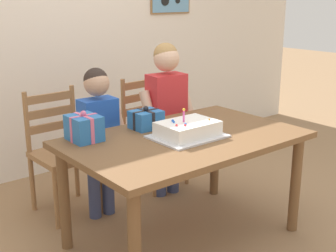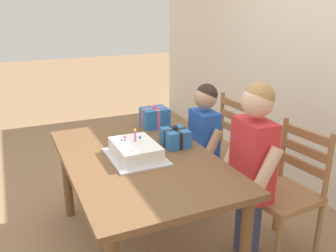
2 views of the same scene
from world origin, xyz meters
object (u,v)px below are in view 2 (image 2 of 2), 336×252
(gift_box_beside_cake, at_px, (155,117))
(child_older, at_px, (253,157))
(gift_box_red_large, at_px, (175,137))
(birthday_cake, at_px, (136,151))
(dining_table, at_px, (140,169))
(chair_right, at_px, (285,191))
(child_younger, at_px, (204,137))
(chair_left, at_px, (219,149))

(gift_box_beside_cake, height_order, child_older, child_older)
(gift_box_red_large, bearing_deg, birthday_cake, -75.33)
(dining_table, distance_m, gift_box_beside_cake, 0.65)
(chair_right, bearing_deg, child_older, -101.28)
(dining_table, relative_size, gift_box_beside_cake, 7.04)
(chair_right, distance_m, child_younger, 0.75)
(dining_table, distance_m, chair_right, 1.00)
(gift_box_red_large, distance_m, child_older, 0.56)
(dining_table, xyz_separation_m, chair_left, (-0.42, 0.90, -0.17))
(dining_table, height_order, child_older, child_older)
(birthday_cake, xyz_separation_m, gift_box_beside_cake, (-0.53, 0.36, 0.03))
(gift_box_red_large, bearing_deg, chair_left, 119.53)
(dining_table, bearing_deg, child_younger, 111.73)
(child_younger, bearing_deg, child_older, -0.03)
(birthday_cake, bearing_deg, dining_table, 96.00)
(gift_box_beside_cake, height_order, chair_left, chair_left)
(birthday_cake, xyz_separation_m, gift_box_red_large, (-0.09, 0.33, 0.01))
(gift_box_red_large, xyz_separation_m, child_younger, (-0.17, 0.34, -0.11))
(child_older, bearing_deg, chair_right, 78.72)
(gift_box_beside_cake, bearing_deg, child_younger, 47.79)
(chair_left, bearing_deg, chair_right, -0.01)
(birthday_cake, bearing_deg, gift_box_red_large, 104.67)
(gift_box_red_large, bearing_deg, child_younger, 116.95)
(gift_box_beside_cake, height_order, chair_right, chair_right)
(gift_box_beside_cake, relative_size, chair_left, 0.23)
(birthday_cake, height_order, chair_left, chair_left)
(chair_right, height_order, child_older, child_older)
(chair_right, distance_m, child_older, 0.39)
(chair_left, distance_m, child_younger, 0.37)
(child_younger, bearing_deg, chair_left, 122.69)
(dining_table, bearing_deg, birthday_cake, -84.00)
(gift_box_red_large, xyz_separation_m, child_older, (0.45, 0.34, -0.03))
(birthday_cake, relative_size, gift_box_red_large, 2.21)
(chair_right, bearing_deg, gift_box_beside_cake, -149.12)
(dining_table, bearing_deg, chair_right, 65.15)
(gift_box_red_large, distance_m, chair_left, 0.75)
(chair_left, relative_size, chair_right, 1.00)
(gift_box_beside_cake, bearing_deg, chair_right, 30.88)
(dining_table, height_order, gift_box_red_large, gift_box_red_large)
(dining_table, bearing_deg, chair_left, 115.13)
(gift_box_red_large, height_order, child_older, child_older)
(dining_table, xyz_separation_m, birthday_cake, (0.00, -0.03, 0.14))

